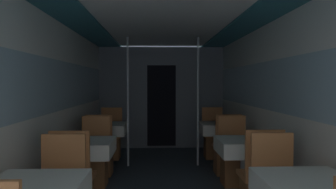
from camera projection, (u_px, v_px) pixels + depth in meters
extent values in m
cube|color=silver|center=(54.00, 109.00, 4.17)|extent=(0.05, 8.16, 2.26)
cube|color=silver|center=(55.00, 86.00, 4.16)|extent=(0.03, 7.51, 0.66)
cube|color=silver|center=(274.00, 108.00, 4.27)|extent=(0.05, 8.16, 2.26)
cube|color=silver|center=(273.00, 86.00, 4.26)|extent=(0.03, 7.51, 0.66)
cube|color=white|center=(166.00, 16.00, 4.18)|extent=(2.84, 8.16, 0.04)
cube|color=#2D707F|center=(74.00, 18.00, 4.14)|extent=(0.51, 7.84, 0.03)
cube|color=#2D707F|center=(256.00, 19.00, 4.22)|extent=(0.51, 7.84, 0.03)
cube|color=slate|center=(161.00, 98.00, 7.37)|extent=(2.78, 0.08, 2.26)
cube|color=black|center=(162.00, 106.00, 7.33)|extent=(0.64, 0.01, 1.81)
cube|color=#93704C|center=(35.00, 183.00, 2.35)|extent=(0.64, 0.64, 0.02)
cube|color=#D17A42|center=(64.00, 160.00, 3.09)|extent=(0.41, 0.04, 0.50)
cylinder|color=#B7B7BC|center=(86.00, 171.00, 4.05)|extent=(0.12, 0.12, 0.71)
cube|color=#93704C|center=(85.00, 141.00, 4.03)|extent=(0.64, 0.64, 0.02)
cube|color=white|center=(85.00, 148.00, 4.04)|extent=(0.68, 0.68, 0.18)
cube|color=#D17A42|center=(74.00, 178.00, 3.49)|extent=(0.41, 0.41, 0.05)
cube|color=#D17A42|center=(69.00, 156.00, 3.29)|extent=(0.41, 0.04, 0.50)
cube|color=#9C5B31|center=(94.00, 171.00, 4.61)|extent=(0.35, 0.35, 0.42)
cube|color=#D17A42|center=(94.00, 155.00, 4.60)|extent=(0.41, 0.41, 0.05)
cube|color=#D17A42|center=(96.00, 133.00, 4.77)|extent=(0.41, 0.04, 0.50)
cylinder|color=#4C4C51|center=(106.00, 166.00, 5.74)|extent=(0.29, 0.29, 0.01)
cylinder|color=#B7B7BC|center=(106.00, 145.00, 5.73)|extent=(0.12, 0.12, 0.71)
cube|color=#93704C|center=(106.00, 124.00, 5.71)|extent=(0.64, 0.64, 0.02)
cube|color=white|center=(106.00, 129.00, 5.72)|extent=(0.68, 0.68, 0.18)
cube|color=#9C5B31|center=(101.00, 162.00, 5.18)|extent=(0.35, 0.35, 0.42)
cube|color=#D17A42|center=(101.00, 147.00, 5.17)|extent=(0.41, 0.41, 0.05)
cube|color=#D17A42|center=(99.00, 131.00, 4.98)|extent=(0.41, 0.04, 0.50)
cube|color=#9C5B31|center=(111.00, 148.00, 6.29)|extent=(0.35, 0.35, 0.42)
cube|color=#D17A42|center=(111.00, 136.00, 6.28)|extent=(0.41, 0.41, 0.05)
cube|color=#D17A42|center=(112.00, 120.00, 6.45)|extent=(0.41, 0.04, 0.50)
cylinder|color=silver|center=(128.00, 102.00, 5.71)|extent=(0.04, 0.04, 2.26)
cube|color=#93704C|center=(307.00, 180.00, 2.43)|extent=(0.64, 0.64, 0.02)
cube|color=#D17A42|center=(272.00, 159.00, 3.16)|extent=(0.41, 0.04, 0.50)
cylinder|color=#B7B7BC|center=(245.00, 169.00, 4.12)|extent=(0.12, 0.12, 0.71)
cube|color=#93704C|center=(245.00, 140.00, 4.11)|extent=(0.64, 0.64, 0.02)
cube|color=white|center=(245.00, 147.00, 4.11)|extent=(0.68, 0.68, 0.18)
cube|color=#D17A42|center=(259.00, 176.00, 3.56)|extent=(0.41, 0.41, 0.05)
cube|color=#D17A42|center=(265.00, 154.00, 3.37)|extent=(0.41, 0.04, 0.50)
cube|color=#9C5B31|center=(234.00, 170.00, 4.68)|extent=(0.35, 0.35, 0.42)
cube|color=#D17A42|center=(234.00, 154.00, 4.67)|extent=(0.41, 0.41, 0.05)
cube|color=#D17A42|center=(232.00, 132.00, 4.85)|extent=(0.41, 0.04, 0.50)
cylinder|color=#4C4C51|center=(219.00, 165.00, 5.81)|extent=(0.29, 0.29, 0.01)
cylinder|color=#B7B7BC|center=(219.00, 144.00, 5.80)|extent=(0.12, 0.12, 0.71)
cube|color=#93704C|center=(219.00, 124.00, 5.79)|extent=(0.64, 0.64, 0.02)
cube|color=white|center=(219.00, 128.00, 5.79)|extent=(0.68, 0.68, 0.18)
cube|color=#9C5B31|center=(226.00, 161.00, 5.25)|extent=(0.35, 0.35, 0.42)
cube|color=#D17A42|center=(226.00, 146.00, 5.24)|extent=(0.41, 0.41, 0.05)
cube|color=#D17A42|center=(229.00, 131.00, 5.05)|extent=(0.41, 0.04, 0.50)
cube|color=#9C5B31|center=(214.00, 147.00, 6.36)|extent=(0.35, 0.35, 0.42)
cube|color=#D17A42|center=(214.00, 135.00, 6.35)|extent=(0.41, 0.41, 0.05)
cube|color=#D17A42|center=(212.00, 120.00, 6.53)|extent=(0.41, 0.04, 0.50)
cylinder|color=silver|center=(198.00, 102.00, 5.76)|extent=(0.04, 0.04, 2.26)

